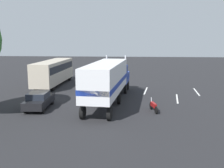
{
  "coord_description": "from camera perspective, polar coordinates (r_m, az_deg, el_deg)",
  "views": [
    {
      "loc": [
        -31.37,
        -1.71,
        6.39
      ],
      "look_at": [
        -4.73,
        0.37,
        1.6
      ],
      "focal_mm": 40.64,
      "sensor_mm": 36.0,
      "label": 1
    }
  ],
  "objects": [
    {
      "name": "ground_plane",
      "position": [
        32.06,
        1.31,
        -1.34
      ],
      "size": [
        120.0,
        120.0,
        0.0
      ],
      "primitive_type": "plane",
      "color": "#232326"
    },
    {
      "name": "lane_stripe_near",
      "position": [
        31.82,
        7.6,
        -1.5
      ],
      "size": [
        4.38,
        0.77,
        0.01
      ],
      "primitive_type": "cube",
      "rotation": [
        0.0,
        0.0,
        -0.14
      ],
      "color": "silver",
      "rests_on": "ground_plane"
    },
    {
      "name": "lane_stripe_mid",
      "position": [
        28.3,
        14.45,
        -3.2
      ],
      "size": [
        4.38,
        0.78,
        0.01
      ],
      "primitive_type": "cube",
      "rotation": [
        0.0,
        0.0,
        -0.14
      ],
      "color": "silver",
      "rests_on": "ground_plane"
    },
    {
      "name": "lane_stripe_far",
      "position": [
        32.53,
        18.48,
        -1.69
      ],
      "size": [
        4.4,
        0.54,
        0.01
      ],
      "primitive_type": "cube",
      "rotation": [
        0.0,
        0.0,
        -0.09
      ],
      "color": "silver",
      "rests_on": "ground_plane"
    },
    {
      "name": "semi_truck",
      "position": [
        25.05,
        -0.82,
        1.28
      ],
      "size": [
        14.34,
        3.94,
        4.5
      ],
      "color": "#193399",
      "rests_on": "ground_plane"
    },
    {
      "name": "person_bystander",
      "position": [
        29.16,
        -4.82,
        -0.74
      ],
      "size": [
        0.34,
        0.46,
        1.63
      ],
      "color": "#2D3347",
      "rests_on": "ground_plane"
    },
    {
      "name": "parked_bus",
      "position": [
        35.89,
        -13.02,
        2.98
      ],
      "size": [
        11.05,
        2.8,
        3.4
      ],
      "color": "#BFB29E",
      "rests_on": "ground_plane"
    },
    {
      "name": "parked_car",
      "position": [
        24.38,
        -16.08,
        -3.49
      ],
      "size": [
        4.48,
        2.0,
        1.57
      ],
      "color": "black",
      "rests_on": "ground_plane"
    },
    {
      "name": "motorcycle",
      "position": [
        22.87,
        9.31,
        -4.95
      ],
      "size": [
        2.08,
        0.57,
        1.12
      ],
      "color": "black",
      "rests_on": "ground_plane"
    }
  ]
}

